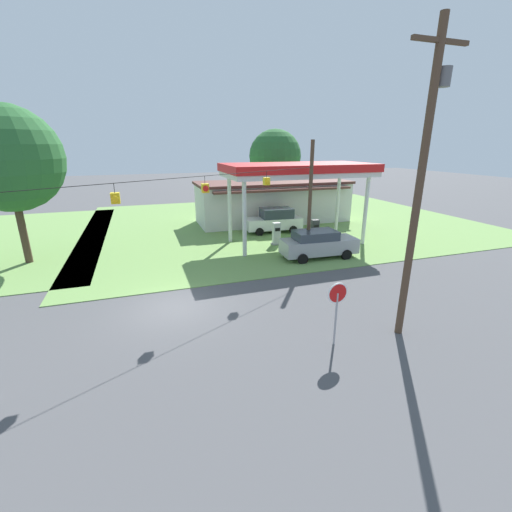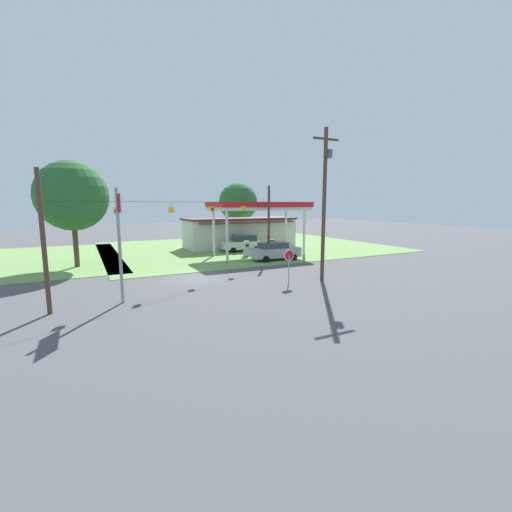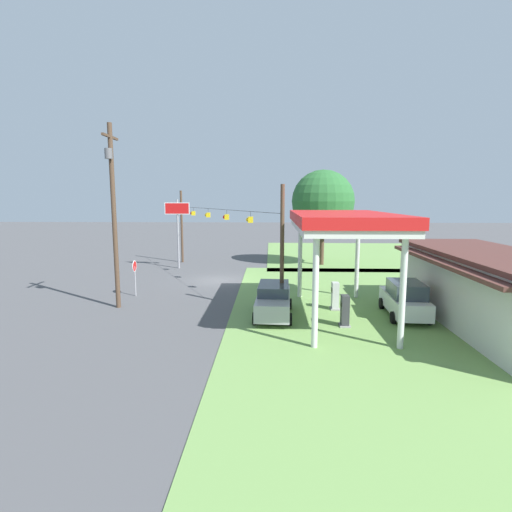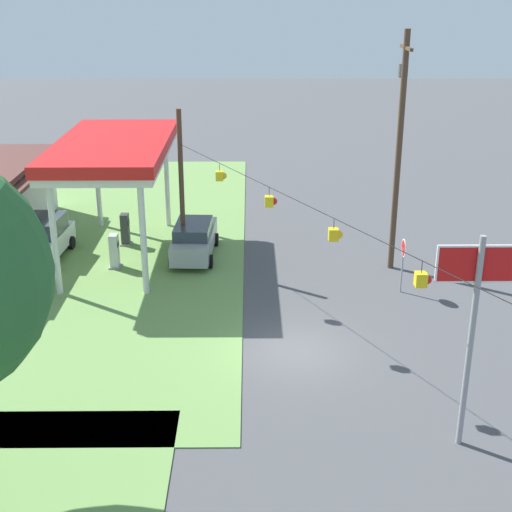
{
  "view_description": "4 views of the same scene",
  "coord_description": "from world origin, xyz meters",
  "px_view_note": "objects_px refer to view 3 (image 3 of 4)",
  "views": [
    {
      "loc": [
        -1.01,
        -14.81,
        7.22
      ],
      "look_at": [
        4.69,
        2.01,
        1.42
      ],
      "focal_mm": 24.0,
      "sensor_mm": 36.0,
      "label": 1
    },
    {
      "loc": [
        -7.65,
        -25.36,
        5.73
      ],
      "look_at": [
        5.47,
        0.19,
        1.34
      ],
      "focal_mm": 24.0,
      "sensor_mm": 36.0,
      "label": 2
    },
    {
      "loc": [
        32.15,
        4.33,
        6.73
      ],
      "look_at": [
        5.29,
        3.35,
        2.83
      ],
      "focal_mm": 28.0,
      "sensor_mm": 36.0,
      "label": 3
    },
    {
      "loc": [
        -23.7,
        1.72,
        13.02
      ],
      "look_at": [
        4.0,
        1.47,
        2.3
      ],
      "focal_mm": 50.0,
      "sensor_mm": 36.0,
      "label": 4
    }
  ],
  "objects_px": {
    "car_at_pumps_rear": "(405,299)",
    "stop_sign_roadside": "(135,270)",
    "utility_pole_main": "(113,208)",
    "stop_sign_overhead": "(177,219)",
    "fuel_pump_far": "(345,312)",
    "gas_station_canopy": "(342,223)",
    "fuel_pump_near": "(335,297)",
    "car_at_pumps_front": "(273,300)",
    "tree_west_verge": "(323,201)",
    "gas_station_store": "(492,289)"
  },
  "relations": [
    {
      "from": "car_at_pumps_rear",
      "to": "stop_sign_roadside",
      "type": "height_order",
      "value": "stop_sign_roadside"
    },
    {
      "from": "stop_sign_roadside",
      "to": "utility_pole_main",
      "type": "xyz_separation_m",
      "value": [
        2.96,
        -0.1,
        4.36
      ]
    },
    {
      "from": "stop_sign_overhead",
      "to": "fuel_pump_far",
      "type": "bearing_deg",
      "value": 36.49
    },
    {
      "from": "gas_station_canopy",
      "to": "car_at_pumps_rear",
      "type": "distance_m",
      "value": 5.75
    },
    {
      "from": "fuel_pump_far",
      "to": "fuel_pump_near",
      "type": "bearing_deg",
      "value": 180.0
    },
    {
      "from": "car_at_pumps_front",
      "to": "utility_pole_main",
      "type": "height_order",
      "value": "utility_pole_main"
    },
    {
      "from": "tree_west_verge",
      "to": "fuel_pump_near",
      "type": "bearing_deg",
      "value": -4.38
    },
    {
      "from": "tree_west_verge",
      "to": "car_at_pumps_rear",
      "type": "bearing_deg",
      "value": 7.88
    },
    {
      "from": "gas_station_store",
      "to": "utility_pole_main",
      "type": "relative_size",
      "value": 1.32
    },
    {
      "from": "car_at_pumps_front",
      "to": "stop_sign_overhead",
      "type": "xyz_separation_m",
      "value": [
        -15.57,
        -9.08,
        3.81
      ]
    },
    {
      "from": "car_at_pumps_rear",
      "to": "stop_sign_roadside",
      "type": "xyz_separation_m",
      "value": [
        -4.29,
        -17.02,
        0.77
      ]
    },
    {
      "from": "stop_sign_roadside",
      "to": "tree_west_verge",
      "type": "xyz_separation_m",
      "value": [
        -13.59,
        14.55,
        4.61
      ]
    },
    {
      "from": "gas_station_store",
      "to": "stop_sign_roadside",
      "type": "bearing_deg",
      "value": -105.3
    },
    {
      "from": "gas_station_store",
      "to": "fuel_pump_near",
      "type": "xyz_separation_m",
      "value": [
        -2.77,
        -7.75,
        -1.16
      ]
    },
    {
      "from": "gas_station_store",
      "to": "stop_sign_overhead",
      "type": "distance_m",
      "value": 26.75
    },
    {
      "from": "fuel_pump_near",
      "to": "car_at_pumps_front",
      "type": "relative_size",
      "value": 0.33
    },
    {
      "from": "fuel_pump_near",
      "to": "fuel_pump_far",
      "type": "bearing_deg",
      "value": 0.0
    },
    {
      "from": "stop_sign_overhead",
      "to": "tree_west_verge",
      "type": "height_order",
      "value": "tree_west_verge"
    },
    {
      "from": "fuel_pump_far",
      "to": "tree_west_verge",
      "type": "distance_m",
      "value": 20.62
    },
    {
      "from": "gas_station_store",
      "to": "stop_sign_overhead",
      "type": "xyz_separation_m",
      "value": [
        -16.87,
        -20.57,
        2.8
      ]
    },
    {
      "from": "tree_west_verge",
      "to": "gas_station_store",
      "type": "bearing_deg",
      "value": 18.52
    },
    {
      "from": "gas_station_store",
      "to": "utility_pole_main",
      "type": "bearing_deg",
      "value": -97.55
    },
    {
      "from": "car_at_pumps_front",
      "to": "car_at_pumps_rear",
      "type": "xyz_separation_m",
      "value": [
        -0.17,
        7.49,
        0.07
      ]
    },
    {
      "from": "car_at_pumps_front",
      "to": "stop_sign_overhead",
      "type": "height_order",
      "value": "stop_sign_overhead"
    },
    {
      "from": "gas_station_canopy",
      "to": "gas_station_store",
      "type": "bearing_deg",
      "value": 81.53
    },
    {
      "from": "fuel_pump_near",
      "to": "tree_west_verge",
      "type": "distance_m",
      "value": 17.55
    },
    {
      "from": "gas_station_canopy",
      "to": "tree_west_verge",
      "type": "relative_size",
      "value": 1.13
    },
    {
      "from": "gas_station_canopy",
      "to": "stop_sign_roadside",
      "type": "height_order",
      "value": "gas_station_canopy"
    },
    {
      "from": "fuel_pump_near",
      "to": "tree_west_verge",
      "type": "relative_size",
      "value": 0.18
    },
    {
      "from": "car_at_pumps_front",
      "to": "stop_sign_roadside",
      "type": "distance_m",
      "value": 10.56
    },
    {
      "from": "fuel_pump_far",
      "to": "stop_sign_roadside",
      "type": "distance_m",
      "value": 14.7
    },
    {
      "from": "utility_pole_main",
      "to": "tree_west_verge",
      "type": "xyz_separation_m",
      "value": [
        -16.54,
        14.65,
        0.25
      ]
    },
    {
      "from": "gas_station_store",
      "to": "fuel_pump_far",
      "type": "xyz_separation_m",
      "value": [
        0.46,
        -7.75,
        -1.16
      ]
    },
    {
      "from": "fuel_pump_far",
      "to": "gas_station_canopy",
      "type": "bearing_deg",
      "value": 179.95
    },
    {
      "from": "gas_station_store",
      "to": "tree_west_verge",
      "type": "bearing_deg",
      "value": -161.48
    },
    {
      "from": "stop_sign_roadside",
      "to": "stop_sign_overhead",
      "type": "distance_m",
      "value": 11.52
    },
    {
      "from": "stop_sign_roadside",
      "to": "stop_sign_overhead",
      "type": "height_order",
      "value": "stop_sign_overhead"
    },
    {
      "from": "car_at_pumps_rear",
      "to": "gas_station_canopy",
      "type": "bearing_deg",
      "value": 98.28
    },
    {
      "from": "car_at_pumps_front",
      "to": "stop_sign_roadside",
      "type": "bearing_deg",
      "value": -112.42
    },
    {
      "from": "gas_station_canopy",
      "to": "stop_sign_roadside",
      "type": "bearing_deg",
      "value": -109.11
    },
    {
      "from": "gas_station_store",
      "to": "stop_sign_roadside",
      "type": "height_order",
      "value": "gas_station_store"
    },
    {
      "from": "gas_station_canopy",
      "to": "stop_sign_roadside",
      "type": "distance_m",
      "value": 14.51
    },
    {
      "from": "fuel_pump_near",
      "to": "tree_west_verge",
      "type": "bearing_deg",
      "value": 175.62
    },
    {
      "from": "gas_station_store",
      "to": "car_at_pumps_rear",
      "type": "relative_size",
      "value": 3.0
    },
    {
      "from": "car_at_pumps_rear",
      "to": "utility_pole_main",
      "type": "bearing_deg",
      "value": 89.07
    },
    {
      "from": "car_at_pumps_front",
      "to": "stop_sign_roadside",
      "type": "relative_size",
      "value": 2.05
    },
    {
      "from": "car_at_pumps_front",
      "to": "utility_pole_main",
      "type": "xyz_separation_m",
      "value": [
        -1.5,
        -9.63,
        5.21
      ]
    },
    {
      "from": "stop_sign_overhead",
      "to": "tree_west_verge",
      "type": "xyz_separation_m",
      "value": [
        -2.47,
        14.09,
        1.65
      ]
    },
    {
      "from": "gas_station_store",
      "to": "tree_west_verge",
      "type": "xyz_separation_m",
      "value": [
        -19.34,
        -6.48,
        4.45
      ]
    },
    {
      "from": "car_at_pumps_front",
      "to": "fuel_pump_far",
      "type": "bearing_deg",
      "value": 67.48
    }
  ]
}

